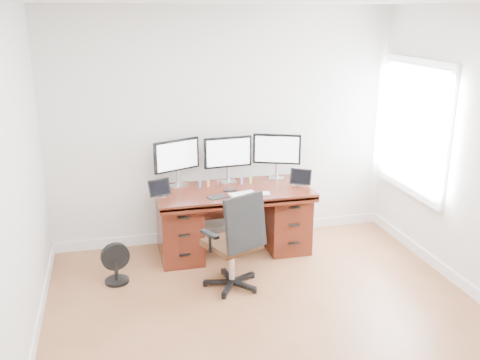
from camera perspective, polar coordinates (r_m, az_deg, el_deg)
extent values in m
plane|color=brown|center=(4.66, 4.63, -16.81)|extent=(4.50, 4.50, 0.00)
cube|color=silver|center=(6.15, -1.68, 5.62)|extent=(4.00, 0.10, 2.70)
cube|color=white|center=(6.19, 18.08, 5.30)|extent=(0.04, 1.30, 1.50)
cube|color=white|center=(6.18, 17.93, 5.30)|extent=(0.01, 1.15, 1.35)
cube|color=#47180E|center=(5.89, -0.70, -1.23)|extent=(1.70, 0.80, 0.05)
cube|color=#47180E|center=(5.95, -6.45, -5.00)|extent=(0.45, 0.70, 0.70)
cube|color=#47180E|center=(6.20, 4.71, -3.98)|extent=(0.45, 0.70, 0.70)
cube|color=#331009|center=(6.24, -1.32, -2.32)|extent=(0.74, 0.03, 0.40)
cylinder|color=black|center=(5.43, -0.88, -10.85)|extent=(0.71, 0.71, 0.08)
cylinder|color=silver|center=(5.33, -0.89, -8.68)|extent=(0.06, 0.06, 0.38)
cube|color=#381F10|center=(5.25, -0.90, -6.81)|extent=(0.60, 0.59, 0.07)
cube|color=black|center=(4.98, 0.57, -4.60)|extent=(0.42, 0.23, 0.52)
cube|color=black|center=(5.04, -3.24, -5.78)|extent=(0.15, 0.23, 0.03)
cube|color=black|center=(5.33, 1.30, -4.42)|extent=(0.15, 0.23, 0.03)
cylinder|color=black|center=(5.65, -12.98, -10.43)|extent=(0.24, 0.24, 0.03)
cylinder|color=black|center=(5.59, -13.06, -9.37)|extent=(0.04, 0.04, 0.20)
cylinder|color=black|center=(5.53, -13.16, -8.04)|extent=(0.29, 0.11, 0.28)
cube|color=silver|center=(6.04, -6.66, -0.57)|extent=(0.22, 0.20, 0.01)
cylinder|color=silver|center=(6.01, -6.68, 0.20)|extent=(0.04, 0.04, 0.18)
cube|color=black|center=(5.94, -6.77, 2.64)|extent=(0.52, 0.24, 0.35)
cube|color=white|center=(5.92, -6.68, 2.60)|extent=(0.46, 0.20, 0.30)
cube|color=silver|center=(6.13, -1.28, -0.17)|extent=(0.19, 0.15, 0.01)
cylinder|color=silver|center=(6.11, -1.28, 0.59)|extent=(0.04, 0.04, 0.18)
cube|color=black|center=(6.03, -1.30, 3.00)|extent=(0.55, 0.07, 0.35)
cube|color=white|center=(6.01, -1.25, 2.95)|extent=(0.50, 0.04, 0.30)
cube|color=silver|center=(6.28, 3.90, 0.22)|extent=(0.22, 0.20, 0.01)
cylinder|color=silver|center=(6.25, 3.91, 0.96)|extent=(0.04, 0.04, 0.18)
cube|color=black|center=(6.18, 3.96, 3.32)|extent=(0.52, 0.24, 0.35)
cube|color=white|center=(6.16, 3.95, 3.27)|extent=(0.47, 0.19, 0.30)
cube|color=silver|center=(5.71, -8.52, -1.71)|extent=(0.12, 0.11, 0.01)
cube|color=black|center=(5.68, -8.56, -0.81)|extent=(0.25, 0.14, 0.17)
cube|color=silver|center=(6.05, 6.49, -0.53)|extent=(0.13, 0.12, 0.01)
cube|color=black|center=(6.02, 6.52, 0.32)|extent=(0.24, 0.18, 0.17)
cube|color=white|center=(5.72, 0.24, -1.47)|extent=(0.31, 0.19, 0.01)
cube|color=silver|center=(5.74, 2.61, -1.44)|extent=(0.14, 0.14, 0.01)
cube|color=black|center=(5.63, -2.42, -1.83)|extent=(0.23, 0.18, 0.01)
cube|color=black|center=(5.84, -1.06, -1.09)|extent=(0.15, 0.10, 0.01)
cylinder|color=#5380DD|center=(5.95, -4.30, -0.57)|extent=(0.03, 0.03, 0.05)
sphere|color=#5380DD|center=(5.94, -4.30, -0.23)|extent=(0.03, 0.03, 0.03)
cylinder|color=#FE854D|center=(5.96, -3.41, -0.50)|extent=(0.03, 0.03, 0.05)
sphere|color=#FE854D|center=(5.95, -3.42, -0.16)|extent=(0.03, 0.03, 0.03)
cylinder|color=brown|center=(5.98, -2.41, -0.42)|extent=(0.03, 0.03, 0.05)
sphere|color=brown|center=(5.97, -2.41, -0.09)|extent=(0.03, 0.03, 0.03)
cylinder|color=#9A68E2|center=(6.04, 0.17, -0.23)|extent=(0.03, 0.03, 0.05)
sphere|color=#9A68E2|center=(6.03, 0.17, 0.10)|extent=(0.03, 0.03, 0.03)
cylinder|color=#E4D46B|center=(6.07, 1.13, -0.16)|extent=(0.03, 0.03, 0.05)
sphere|color=#E4D46B|center=(6.06, 1.14, 0.18)|extent=(0.03, 0.03, 0.03)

